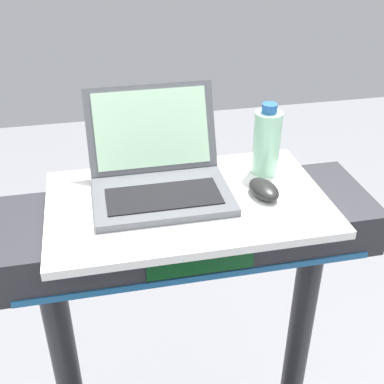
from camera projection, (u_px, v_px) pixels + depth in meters
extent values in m
cylinder|color=#28282D|center=(70.00, 384.00, 1.40)|extent=(0.07, 0.07, 0.87)
cylinder|color=#28282D|center=(298.00, 345.00, 1.52)|extent=(0.07, 0.07, 0.87)
cube|color=#28282D|center=(188.00, 226.00, 1.21)|extent=(0.90, 0.28, 0.11)
cube|color=#0C3F19|center=(201.00, 263.00, 1.09)|extent=(0.24, 0.01, 0.06)
cube|color=#1E598C|center=(201.00, 278.00, 1.11)|extent=(0.81, 0.00, 0.02)
cube|color=white|center=(188.00, 203.00, 1.18)|extent=(0.65, 0.40, 0.02)
cube|color=#515459|center=(163.00, 196.00, 1.17)|extent=(0.32, 0.21, 0.02)
cube|color=black|center=(164.00, 196.00, 1.15)|extent=(0.26, 0.12, 0.00)
cube|color=#515459|center=(152.00, 128.00, 1.24)|extent=(0.32, 0.09, 0.20)
cube|color=#B2E0B7|center=(152.00, 128.00, 1.23)|extent=(0.28, 0.08, 0.17)
ellipsoid|color=black|center=(264.00, 189.00, 1.18)|extent=(0.08, 0.11, 0.03)
cylinder|color=#9EDBB2|center=(267.00, 143.00, 1.24)|extent=(0.07, 0.07, 0.16)
cylinder|color=#2659A5|center=(270.00, 108.00, 1.20)|extent=(0.04, 0.04, 0.02)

